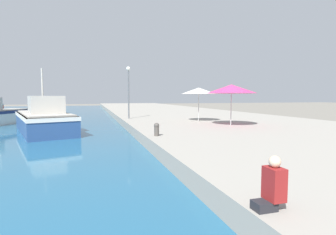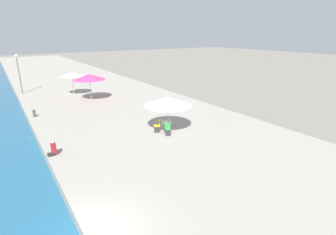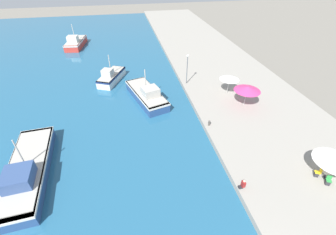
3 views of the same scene
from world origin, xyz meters
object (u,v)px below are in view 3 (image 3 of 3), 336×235
(fishing_boat_mid, at_px, (147,94))
(cafe_table, at_px, (327,174))
(fishing_boat_near, at_px, (27,170))
(person_at_quay, at_px, (243,184))
(fishing_boat_distant, at_px, (76,42))
(cafe_umbrella_white, at_px, (248,89))
(mooring_bollard, at_px, (209,123))
(fishing_boat_far, at_px, (111,76))
(cafe_umbrella_striped, at_px, (230,78))
(cafe_chair_right, at_px, (317,173))
(lamppost, at_px, (187,64))
(cafe_chair_left, at_px, (328,181))
(cafe_umbrella_pink, at_px, (336,159))

(fishing_boat_mid, relative_size, cafe_table, 11.57)
(fishing_boat_near, distance_m, person_at_quay, 19.18)
(fishing_boat_near, xyz_separation_m, fishing_boat_distant, (-0.51, 36.87, 0.08))
(fishing_boat_mid, bearing_deg, cafe_umbrella_white, -37.80)
(fishing_boat_near, bearing_deg, cafe_umbrella_white, 10.48)
(mooring_bollard, bearing_deg, fishing_boat_near, -169.44)
(fishing_boat_far, bearing_deg, cafe_umbrella_striped, -1.77)
(fishing_boat_mid, height_order, fishing_boat_distant, fishing_boat_distant)
(fishing_boat_near, bearing_deg, cafe_table, -17.18)
(fishing_boat_mid, xyz_separation_m, cafe_umbrella_white, (12.31, -4.68, 2.16))
(fishing_boat_mid, height_order, cafe_chair_right, fishing_boat_mid)
(cafe_umbrella_white, xyz_separation_m, cafe_table, (1.61, -12.45, -1.93))
(fishing_boat_far, height_order, person_at_quay, fishing_boat_far)
(cafe_umbrella_white, bearing_deg, cafe_umbrella_striped, 105.04)
(cafe_umbrella_white, distance_m, mooring_bollard, 7.12)
(lamppost, bearing_deg, cafe_chair_left, -70.87)
(cafe_umbrella_pink, relative_size, cafe_chair_right, 3.84)
(fishing_boat_mid, bearing_deg, cafe_table, -67.88)
(fishing_boat_near, relative_size, cafe_table, 14.11)
(cafe_umbrella_striped, relative_size, person_at_quay, 2.91)
(cafe_chair_right, bearing_deg, fishing_boat_mid, 64.05)
(cafe_umbrella_white, xyz_separation_m, cafe_umbrella_striped, (-0.91, 3.40, -0.06))
(fishing_boat_distant, distance_m, cafe_umbrella_pink, 50.28)
(fishing_boat_near, height_order, cafe_chair_left, fishing_boat_near)
(cafe_umbrella_striped, xyz_separation_m, cafe_chair_left, (2.18, -16.49, -2.07))
(cafe_umbrella_striped, bearing_deg, cafe_umbrella_pink, -80.19)
(fishing_boat_mid, distance_m, fishing_boat_far, 8.41)
(lamppost, bearing_deg, fishing_boat_far, 160.24)
(cafe_umbrella_striped, xyz_separation_m, mooring_bollard, (-5.06, -6.64, -2.05))
(cafe_umbrella_pink, relative_size, cafe_table, 4.37)
(person_at_quay, height_order, mooring_bollard, person_at_quay)
(fishing_boat_far, relative_size, mooring_bollard, 10.15)
(fishing_boat_far, bearing_deg, cafe_table, -27.15)
(fishing_boat_mid, relative_size, cafe_umbrella_pink, 2.65)
(person_at_quay, relative_size, lamppost, 0.20)
(cafe_table, height_order, lamppost, lamppost)
(cafe_umbrella_striped, relative_size, cafe_chair_right, 2.98)
(cafe_umbrella_white, height_order, lamppost, lamppost)
(cafe_chair_right, bearing_deg, fishing_boat_near, 103.75)
(fishing_boat_far, xyz_separation_m, person_at_quay, (11.10, -23.53, 0.15))
(cafe_umbrella_striped, bearing_deg, fishing_boat_mid, 173.60)
(fishing_boat_mid, height_order, cafe_umbrella_pink, fishing_boat_mid)
(cafe_umbrella_white, relative_size, mooring_bollard, 5.09)
(person_at_quay, bearing_deg, fishing_boat_mid, 110.40)
(fishing_boat_mid, distance_m, mooring_bollard, 10.15)
(cafe_table, xyz_separation_m, mooring_bollard, (-7.58, 9.21, -0.18))
(fishing_boat_mid, distance_m, lamppost, 7.56)
(fishing_boat_distant, relative_size, cafe_chair_left, 9.14)
(fishing_boat_distant, distance_m, cafe_table, 50.27)
(fishing_boat_near, xyz_separation_m, lamppost, (18.69, 14.15, 2.84))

